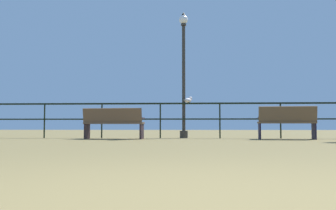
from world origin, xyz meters
name	(u,v)px	position (x,y,z in m)	size (l,w,h in m)	color
ground_plane	(194,207)	(0.00, 0.00, 0.00)	(60.00, 60.00, 0.00)	olive
pier_railing	(190,112)	(0.00, 9.32, 0.79)	(23.45, 0.05, 1.08)	black
bench_near_left	(113,121)	(-2.18, 8.55, 0.50)	(1.74, 0.73, 0.87)	brown
bench_near_right	(287,121)	(2.68, 8.55, 0.52)	(1.58, 0.75, 0.91)	brown
lamppost_center	(184,69)	(-0.19, 9.52, 2.15)	(0.28, 0.28, 3.94)	#312D28
seagull_on_rail	(188,100)	(-0.04, 9.34, 1.16)	(0.29, 0.35, 0.19)	silver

